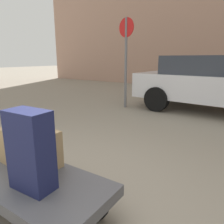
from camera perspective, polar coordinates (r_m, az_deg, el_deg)
ground_plane at (r=2.24m, az=-18.77°, el=-24.04°), size 60.00×60.00×0.00m
luggage_cart at (r=2.09m, az=-19.38°, el=-18.21°), size 1.35×0.70×0.34m
suitcase_navy_front_left at (r=1.80m, az=-20.77°, el=-9.57°), size 0.36×0.22×0.64m
duffel_bag_tan_stacked_top at (r=2.25m, az=-20.94°, el=-8.74°), size 0.61×0.38×0.36m
parked_car at (r=6.08m, az=27.24°, el=6.91°), size 4.41×2.15×1.42m
no_parking_sign at (r=6.01m, az=3.72°, el=15.21°), size 0.49×0.12×2.39m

